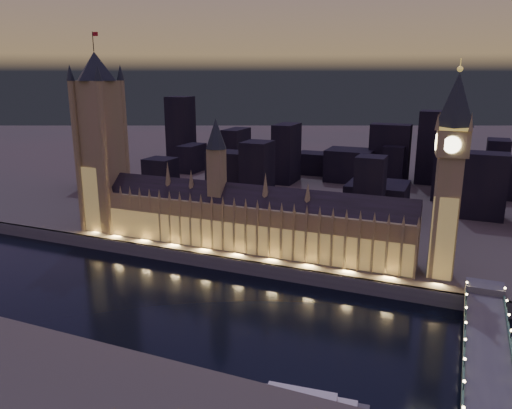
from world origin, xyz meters
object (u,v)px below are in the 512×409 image
at_px(victoria_tower, 100,135).
at_px(westminster_bridge, 486,347).
at_px(palace_of_westminster, 245,219).
at_px(river_boat, 301,400).
at_px(elizabeth_tower, 451,160).

relative_size(victoria_tower, westminster_bridge, 1.14).
xyz_separation_m(palace_of_westminster, river_boat, (74.43, -119.74, -24.81)).
distance_m(palace_of_westminster, elizabeth_tower, 120.98).
bearing_deg(elizabeth_tower, river_boat, -107.76).
bearing_deg(palace_of_westminster, victoria_tower, 179.90).
bearing_deg(river_boat, palace_of_westminster, 121.86).
relative_size(palace_of_westminster, river_boat, 4.22).
xyz_separation_m(elizabeth_tower, river_boat, (-38.42, -119.92, -68.41)).
relative_size(palace_of_westminster, elizabeth_tower, 1.82).
relative_size(palace_of_westminster, victoria_tower, 1.56).
height_order(victoria_tower, westminster_bridge, victoria_tower).
distance_m(elizabeth_tower, river_boat, 143.31).
bearing_deg(victoria_tower, river_boat, -33.74).
bearing_deg(river_boat, victoria_tower, 146.26).
height_order(palace_of_westminster, elizabeth_tower, elizabeth_tower).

